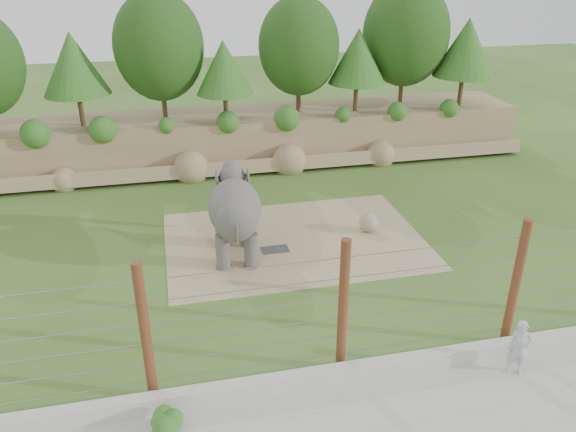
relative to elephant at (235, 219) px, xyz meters
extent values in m
plane|color=#385F21|center=(1.90, -2.30, -1.55)|extent=(90.00, 90.00, 0.00)
cube|color=#8B7454|center=(1.90, 10.70, -0.30)|extent=(30.00, 4.00, 2.50)
cube|color=#8B7454|center=(1.90, 8.40, -1.20)|extent=(30.00, 1.37, 1.07)
cylinder|color=#3F2B19|center=(-6.10, 10.20, 1.74)|extent=(0.24, 0.24, 1.58)
sphere|color=#173E12|center=(-6.10, 10.20, 3.88)|extent=(3.60, 3.60, 3.60)
cylinder|color=#3F2B19|center=(-2.10, 10.70, 1.91)|extent=(0.24, 0.24, 1.92)
sphere|color=#173E12|center=(-2.10, 10.70, 4.53)|extent=(4.40, 4.40, 4.40)
cylinder|color=#3F2B19|center=(0.90, 9.50, 1.65)|extent=(0.24, 0.24, 1.40)
sphere|color=#173E12|center=(0.90, 9.50, 3.55)|extent=(3.20, 3.20, 3.20)
cylinder|color=#3F2B19|center=(4.90, 10.50, 1.86)|extent=(0.24, 0.24, 1.82)
sphere|color=#173E12|center=(4.90, 10.50, 4.33)|extent=(4.16, 4.16, 4.16)
cylinder|color=#3F2B19|center=(7.90, 9.90, 1.70)|extent=(0.24, 0.24, 1.50)
sphere|color=#173E12|center=(7.90, 9.90, 3.75)|extent=(3.44, 3.44, 3.44)
cylinder|color=#3F2B19|center=(10.90, 10.90, 1.97)|extent=(0.24, 0.24, 2.03)
sphere|color=#173E12|center=(10.90, 10.90, 4.72)|extent=(4.64, 4.64, 4.64)
cylinder|color=#3F2B19|center=(13.90, 9.70, 1.77)|extent=(0.24, 0.24, 1.64)
sphere|color=#173E12|center=(13.90, 9.70, 4.01)|extent=(3.76, 3.76, 3.76)
cube|color=tan|center=(2.40, 0.70, -1.54)|extent=(10.00, 7.00, 0.02)
cube|color=#262628|center=(1.50, 0.12, -1.51)|extent=(1.00, 0.60, 0.03)
sphere|color=gray|center=(5.50, 0.82, -1.14)|extent=(0.77, 0.77, 0.77)
cube|color=beige|center=(1.90, -7.30, -1.30)|extent=(26.00, 0.35, 0.50)
cylinder|color=#602919|center=(-3.10, -6.80, 0.45)|extent=(0.26, 0.26, 4.00)
cylinder|color=#602919|center=(1.90, -6.80, 0.45)|extent=(0.26, 0.26, 4.00)
cylinder|color=#602919|center=(6.90, -6.80, 0.45)|extent=(0.26, 0.26, 4.00)
cylinder|color=gray|center=(1.90, -6.80, -1.05)|extent=(20.00, 0.02, 0.02)
cylinder|color=gray|center=(1.90, -6.80, -0.45)|extent=(20.00, 0.02, 0.02)
cylinder|color=gray|center=(1.90, -6.80, 0.15)|extent=(20.00, 0.02, 0.02)
cylinder|color=gray|center=(1.90, -6.80, 0.75)|extent=(20.00, 0.02, 0.02)
cylinder|color=gray|center=(1.90, -6.80, 1.35)|extent=(20.00, 0.02, 0.02)
cylinder|color=gray|center=(1.90, -6.80, 1.95)|extent=(20.00, 0.02, 0.02)
sphere|color=#27621F|center=(-2.77, -8.10, -1.23)|extent=(0.62, 0.62, 0.62)
imported|color=silver|center=(6.47, -8.00, -0.72)|extent=(0.70, 0.60, 1.63)
camera|label=1|loc=(-2.15, -18.28, 8.88)|focal=35.00mm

